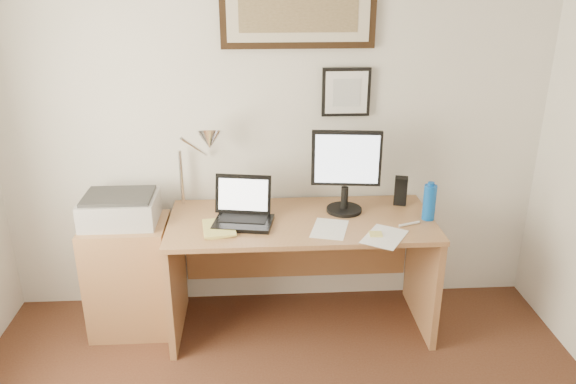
{
  "coord_description": "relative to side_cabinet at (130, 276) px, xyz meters",
  "views": [
    {
      "loc": [
        -0.12,
        -1.45,
        2.16
      ],
      "look_at": [
        0.06,
        1.43,
        1.01
      ],
      "focal_mm": 35.0,
      "sensor_mm": 36.0,
      "label": 1
    }
  ],
  "objects": [
    {
      "name": "wall_back",
      "position": [
        0.92,
        0.32,
        0.89
      ],
      "size": [
        3.5,
        0.02,
        2.5
      ],
      "primitive_type": "cube",
      "color": "silver",
      "rests_on": "ground"
    },
    {
      "name": "side_cabinet",
      "position": [
        0.0,
        0.0,
        0.0
      ],
      "size": [
        0.5,
        0.4,
        0.73
      ],
      "primitive_type": "cube",
      "color": "#97663F",
      "rests_on": "floor"
    },
    {
      "name": "water_bottle",
      "position": [
        1.84,
        -0.09,
        0.49
      ],
      "size": [
        0.08,
        0.08,
        0.22
      ],
      "primitive_type": "cylinder",
      "color": "#0D52B4",
      "rests_on": "desk"
    },
    {
      "name": "bottle_cap",
      "position": [
        1.84,
        -0.09,
        0.61
      ],
      "size": [
        0.04,
        0.04,
        0.02
      ],
      "primitive_type": "cylinder",
      "color": "#0D52B4",
      "rests_on": "water_bottle"
    },
    {
      "name": "speaker",
      "position": [
        1.72,
        0.15,
        0.48
      ],
      "size": [
        0.1,
        0.09,
        0.18
      ],
      "primitive_type": "cube",
      "rotation": [
        0.0,
        0.0,
        -0.27
      ],
      "color": "black",
      "rests_on": "desk"
    },
    {
      "name": "paper_sheet_a",
      "position": [
        1.22,
        -0.19,
        0.39
      ],
      "size": [
        0.26,
        0.32,
        0.0
      ],
      "primitive_type": "cube",
      "rotation": [
        0.0,
        0.0,
        -0.28
      ],
      "color": "white",
      "rests_on": "desk"
    },
    {
      "name": "paper_sheet_b",
      "position": [
        1.52,
        -0.32,
        0.39
      ],
      "size": [
        0.32,
        0.34,
        0.0
      ],
      "primitive_type": "cube",
      "rotation": [
        0.0,
        0.0,
        -0.56
      ],
      "color": "white",
      "rests_on": "desk"
    },
    {
      "name": "sticky_pad",
      "position": [
        1.48,
        -0.29,
        0.39
      ],
      "size": [
        0.08,
        0.08,
        0.01
      ],
      "primitive_type": "cube",
      "rotation": [
        0.0,
        0.0,
        -0.08
      ],
      "color": "#DDD168",
      "rests_on": "desk"
    },
    {
      "name": "marker_pen",
      "position": [
        1.7,
        -0.17,
        0.39
      ],
      "size": [
        0.14,
        0.06,
        0.02
      ],
      "primitive_type": "cylinder",
      "rotation": [
        0.0,
        1.57,
        0.35
      ],
      "color": "silver",
      "rests_on": "desk"
    },
    {
      "name": "book",
      "position": [
        0.49,
        -0.18,
        0.39
      ],
      "size": [
        0.21,
        0.27,
        0.02
      ],
      "primitive_type": "imported",
      "rotation": [
        0.0,
        0.0,
        0.13
      ],
      "color": "#D4C963",
      "rests_on": "desk"
    },
    {
      "name": "desk",
      "position": [
        1.07,
        0.04,
        0.15
      ],
      "size": [
        1.6,
        0.7,
        0.75
      ],
      "color": "#97663F",
      "rests_on": "floor"
    },
    {
      "name": "laptop",
      "position": [
        0.72,
        -0.05,
        0.44
      ],
      "size": [
        0.38,
        0.35,
        0.26
      ],
      "color": "black",
      "rests_on": "desk"
    },
    {
      "name": "lcd_monitor",
      "position": [
        1.35,
        0.05,
        0.68
      ],
      "size": [
        0.42,
        0.22,
        0.52
      ],
      "color": "black",
      "rests_on": "desk"
    },
    {
      "name": "printer",
      "position": [
        -0.02,
        0.02,
        0.45
      ],
      "size": [
        0.44,
        0.34,
        0.18
      ],
      "color": "#ADADB0",
      "rests_on": "side_cabinet"
    },
    {
      "name": "desk_lamp",
      "position": [
        0.51,
        0.13,
        0.82
      ],
      "size": [
        0.29,
        0.27,
        0.53
      ],
      "color": "white",
      "rests_on": "desk"
    },
    {
      "name": "picture_large",
      "position": [
        1.07,
        0.29,
        1.59
      ],
      "size": [
        0.92,
        0.04,
        0.47
      ],
      "color": "black",
      "rests_on": "wall_back"
    },
    {
      "name": "picture_small",
      "position": [
        1.37,
        0.29,
        1.09
      ],
      "size": [
        0.3,
        0.03,
        0.3
      ],
      "color": "black",
      "rests_on": "wall_back"
    }
  ]
}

